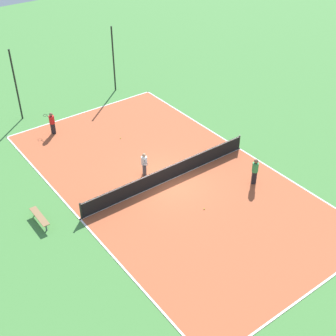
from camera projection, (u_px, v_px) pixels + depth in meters
The scene contains 12 objects.
ground_plane at pixel (168, 181), 27.34m from camera, with size 80.00×80.00×0.00m, color #47843D.
court_surface at pixel (168, 180), 27.33m from camera, with size 11.61×20.85×0.02m.
tennis_net at pixel (168, 173), 27.02m from camera, with size 11.41×0.10×1.03m.
bench at pixel (40, 217), 24.11m from camera, with size 0.36×1.78×0.45m.
player_far_white at pixel (144, 163), 27.32m from camera, with size 0.71×0.98×1.48m.
player_far_green at pixel (255, 170), 26.55m from camera, with size 0.50×0.50×1.66m.
player_coach_red at pixel (52, 122), 31.19m from camera, with size 0.60×0.99×1.57m.
tennis_ball_far_baseline at pixel (204, 209), 25.15m from camera, with size 0.07×0.07×0.07m, color #CCE033.
tennis_ball_right_alley at pixel (117, 202), 25.66m from camera, with size 0.07×0.07×0.07m, color #CCE033.
tennis_ball_left_sideline at pixel (121, 138), 31.14m from camera, with size 0.07×0.07×0.07m, color #CCE033.
fence_post_back_left at pixel (16, 85), 31.98m from camera, with size 0.12×0.12×5.14m.
fence_post_back_right at pixel (113, 59), 35.78m from camera, with size 0.12×0.12×5.14m.
Camera 1 is at (-13.12, -17.60, 16.30)m, focal length 50.00 mm.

